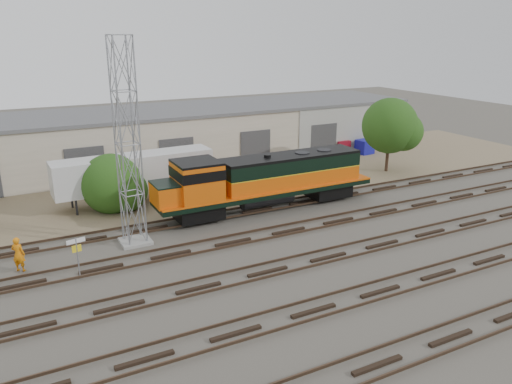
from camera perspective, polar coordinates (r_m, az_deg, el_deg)
name	(u,v)px	position (r m, az deg, el deg)	size (l,w,h in m)	color
ground	(244,252)	(29.90, -1.43, -6.89)	(140.00, 140.00, 0.00)	#47423A
dirt_strip	(167,186)	(43.05, -10.16, 0.67)	(80.00, 16.00, 0.02)	#726047
tracks	(268,271)	(27.46, 1.34, -9.07)	(80.00, 20.40, 0.28)	black
warehouse	(141,138)	(49.89, -13.05, 5.98)	(58.40, 10.40, 5.30)	beige
locomotive	(264,180)	(36.04, 0.88, 1.41)	(16.75, 2.94, 4.03)	black
signal_tower	(128,148)	(30.26, -14.42, 4.91)	(1.82, 1.82, 12.36)	gray
sign_post	(77,251)	(27.72, -19.78, -6.33)	(0.96, 0.21, 2.37)	gray
worker	(18,254)	(30.18, -25.52, -6.44)	(0.72, 0.47, 1.98)	orange
semi_trailer	(138,172)	(39.07, -13.28, 2.24)	(12.08, 2.86, 3.69)	silver
dumpster_blue	(365,147)	(54.95, 12.30, 5.07)	(1.60, 1.50, 1.50)	#16169A
dumpster_red	(342,147)	(54.85, 9.75, 5.15)	(1.50, 1.40, 1.40)	maroon
tree_mid	(115,186)	(37.67, -15.78, 0.70)	(4.66, 4.44, 4.44)	#382619
tree_east	(393,127)	(47.68, 15.42, 7.14)	(5.33, 5.08, 6.86)	#382619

